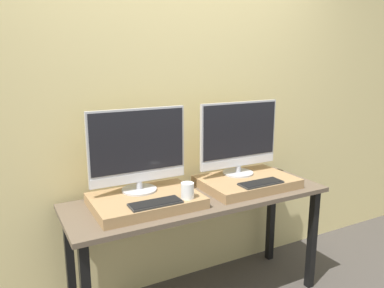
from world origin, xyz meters
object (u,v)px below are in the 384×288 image
at_px(keyboard_right, 261,183).
at_px(monitor_right, 239,137).
at_px(mug, 187,191).
at_px(keyboard_left, 156,203).
at_px(monitor_left, 138,149).

bearing_deg(keyboard_right, monitor_right, 90.00).
xyz_separation_m(mug, keyboard_right, (0.54, 0.00, -0.04)).
height_order(keyboard_left, mug, mug).
height_order(monitor_left, monitor_right, same).
height_order(mug, monitor_right, monitor_right).
distance_m(keyboard_left, mug, 0.21).
bearing_deg(monitor_left, keyboard_right, -19.14).
relative_size(monitor_left, keyboard_left, 2.05).
distance_m(monitor_right, keyboard_right, 0.37).
bearing_deg(mug, monitor_right, 25.50).
height_order(keyboard_left, keyboard_right, same).
distance_m(monitor_left, keyboard_right, 0.83).
height_order(monitor_left, mug, monitor_left).
bearing_deg(mug, keyboard_right, 0.00).
height_order(mug, keyboard_right, mug).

